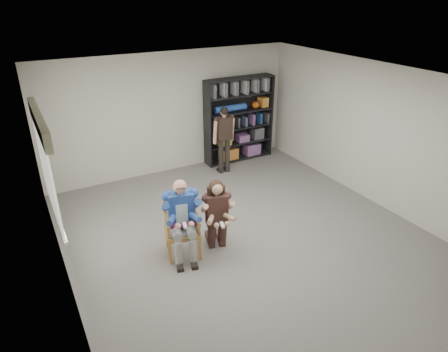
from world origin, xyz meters
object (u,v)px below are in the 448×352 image
kneeling_woman (217,216)px  armchair (182,227)px  seated_man (182,219)px  standing_man (224,140)px  bookshelf (239,120)px

kneeling_woman → armchair: bearing=-176.2°
seated_man → standing_man: standing_man is taller
armchair → seated_man: bearing=105.4°
armchair → standing_man: size_ratio=0.65×
seated_man → kneeling_woman: size_ratio=1.09×
armchair → seated_man: (0.00, 0.00, 0.16)m
kneeling_woman → bookshelf: bookshelf is taller
armchair → bookshelf: bearing=62.2°
seated_man → kneeling_woman: bearing=3.8°
seated_man → bookshelf: bookshelf is taller
bookshelf → armchair: bearing=-133.3°
bookshelf → kneeling_woman: bearing=-125.9°
seated_man → bookshelf: bearing=62.2°
armchair → seated_man: seated_man is taller
kneeling_woman → standing_man: bearing=74.5°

